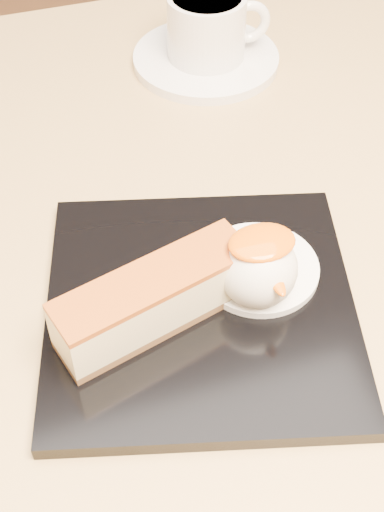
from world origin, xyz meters
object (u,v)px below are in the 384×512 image
object	(u,v)px
dessert_plate	(200,307)
coffee_cup	(208,25)
ice_cream_scoop	(258,269)
cheesecake	(154,299)
table	(171,358)
saucer	(206,59)

from	to	relation	value
dessert_plate	coffee_cup	bearing A→B (deg)	70.34
ice_cream_scoop	dessert_plate	bearing A→B (deg)	172.87
cheesecake	table	bearing A→B (deg)	52.40
cheesecake	coffee_cup	bearing A→B (deg)	49.66
table	coffee_cup	world-z (taller)	coffee_cup
dessert_plate	ice_cream_scoop	distance (m)	0.05
coffee_cup	cheesecake	bearing A→B (deg)	-108.38
coffee_cup	dessert_plate	bearing A→B (deg)	-103.17
saucer	dessert_plate	bearing A→B (deg)	-109.32
ice_cream_scoop	saucer	distance (m)	0.32
saucer	coffee_cup	world-z (taller)	coffee_cup
cheesecake	saucer	xyz separation A→B (m)	(0.14, 0.31, -0.03)
cheesecake	coffee_cup	world-z (taller)	coffee_cup
dessert_plate	coffee_cup	xyz separation A→B (m)	(0.11, 0.31, 0.04)
dessert_plate	table	bearing A→B (deg)	93.70
cheesecake	saucer	distance (m)	0.35
dessert_plate	saucer	bearing A→B (deg)	70.68
table	coffee_cup	size ratio (longest dim) A/B	7.61
dessert_plate	cheesecake	world-z (taller)	cheesecake
table	dessert_plate	xyz separation A→B (m)	(0.00, -0.07, 0.16)
table	cheesecake	bearing A→B (deg)	-112.13
ice_cream_scoop	coffee_cup	xyz separation A→B (m)	(0.07, 0.31, 0.00)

